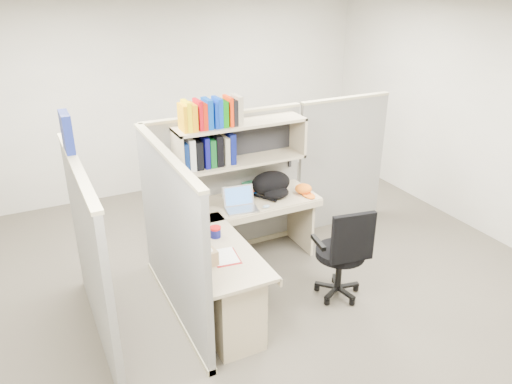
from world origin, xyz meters
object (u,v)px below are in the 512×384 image
laptop (241,200)px  task_chair (341,267)px  desk (237,276)px  snack_canister (215,232)px  backpack (273,185)px

laptop → task_chair: size_ratio=0.32×
desk → snack_canister: 0.45m
laptop → desk: bearing=-110.4°
snack_canister → backpack: bearing=32.1°
desk → snack_canister: (-0.08, 0.28, 0.34)m
backpack → snack_canister: bearing=-158.6°
laptop → snack_canister: bearing=-129.8°
desk → snack_canister: size_ratio=16.69×
snack_canister → task_chair: 1.28m
snack_canister → task_chair: bearing=-22.6°
backpack → task_chair: (0.20, -1.03, -0.50)m
desk → backpack: 1.25m
task_chair → laptop: bearing=127.0°
snack_canister → laptop: bearing=42.2°
desk → backpack: size_ratio=3.94×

